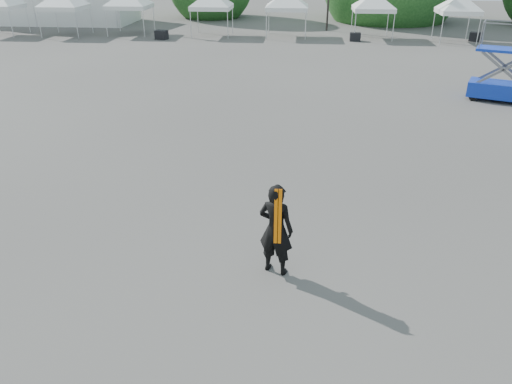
{
  "coord_description": "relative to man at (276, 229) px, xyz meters",
  "views": [
    {
      "loc": [
        0.9,
        -11.42,
        6.16
      ],
      "look_at": [
        0.04,
        -1.53,
        1.3
      ],
      "focal_mm": 35.0,
      "sensor_mm": 36.0,
      "label": 1
    }
  ],
  "objects": [
    {
      "name": "crate_mid",
      "position": [
        4.33,
        29.66,
        -0.71
      ],
      "size": [
        0.78,
        0.61,
        0.6
      ],
      "primitive_type": "cube",
      "rotation": [
        0.0,
        0.0,
        -0.02
      ],
      "color": "black",
      "rests_on": "ground"
    },
    {
      "name": "marquee",
      "position": [
        -22.54,
        37.64,
        0.96
      ],
      "size": [
        15.0,
        6.25,
        4.23
      ],
      "color": "white",
      "rests_on": "ground"
    },
    {
      "name": "scissor_lift",
      "position": [
        9.27,
        14.04,
        0.68
      ],
      "size": [
        2.9,
        2.2,
        3.36
      ],
      "rotation": [
        0.0,
        0.0,
        -0.4
      ],
      "color": "#0C3BA6",
      "rests_on": "ground"
    },
    {
      "name": "man",
      "position": [
        0.0,
        0.0,
        0.0
      ],
      "size": [
        0.86,
        0.7,
        2.02
      ],
      "rotation": [
        0.0,
        0.0,
        2.8
      ],
      "color": "black",
      "rests_on": "ground"
    },
    {
      "name": "crate_east",
      "position": [
        13.11,
        30.27,
        -0.69
      ],
      "size": [
        1.01,
        0.92,
        0.64
      ],
      "primitive_type": "cube",
      "rotation": [
        0.0,
        0.0,
        -0.41
      ],
      "color": "black",
      "rests_on": "ground"
    },
    {
      "name": "ground",
      "position": [
        -0.54,
        2.64,
        -1.01
      ],
      "size": [
        120.0,
        120.0,
        0.0
      ],
      "primitive_type": "plane",
      "color": "#474442",
      "rests_on": "ground"
    },
    {
      "name": "crate_west",
      "position": [
        -10.06,
        29.13,
        -0.68
      ],
      "size": [
        0.99,
        0.87,
        0.66
      ],
      "primitive_type": "cube",
      "rotation": [
        0.0,
        0.0,
        -0.28
      ],
      "color": "black",
      "rests_on": "ground"
    }
  ]
}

